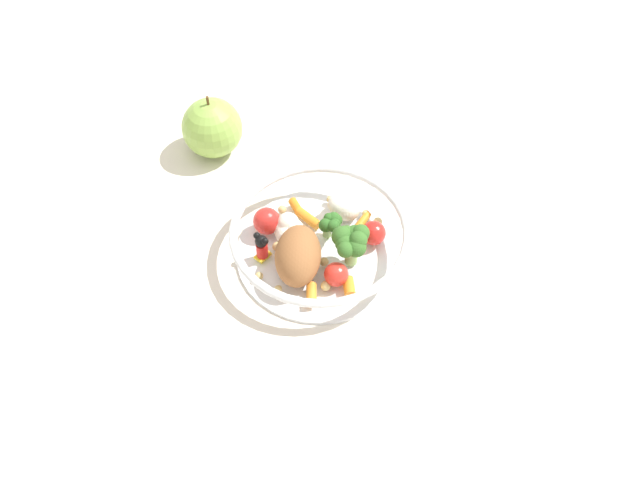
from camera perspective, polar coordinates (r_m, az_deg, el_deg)
ground_plane at (r=0.80m, az=-0.50°, el=-2.15°), size 2.40×2.40×0.00m
food_container at (r=0.79m, az=-0.15°, el=0.19°), size 0.21×0.21×0.06m
loose_apple at (r=0.92m, az=-8.97°, el=9.22°), size 0.08×0.08×0.09m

